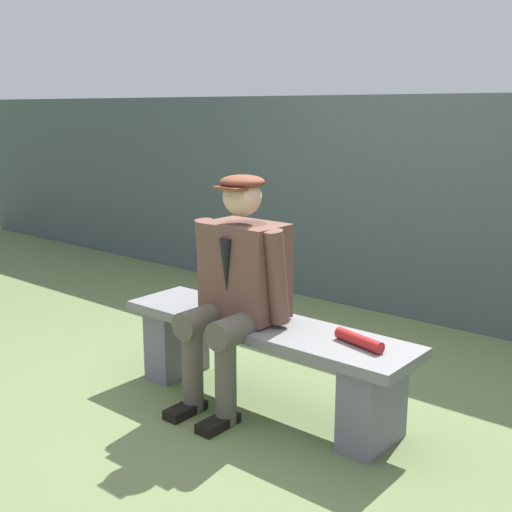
# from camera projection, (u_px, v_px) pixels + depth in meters

# --- Properties ---
(ground_plane) EXTENTS (30.00, 30.00, 0.00)m
(ground_plane) POSITION_uv_depth(u_px,v_px,m) (263.00, 404.00, 3.55)
(ground_plane) COLOR #637546
(bench) EXTENTS (1.71, 0.43, 0.47)m
(bench) POSITION_uv_depth(u_px,v_px,m) (263.00, 351.00, 3.48)
(bench) COLOR slate
(bench) RESTS_ON ground
(seated_man) EXTENTS (0.60, 0.61, 1.24)m
(seated_man) POSITION_uv_depth(u_px,v_px,m) (237.00, 282.00, 3.42)
(seated_man) COLOR brown
(seated_man) RESTS_ON ground
(rolled_magazine) EXTENTS (0.28, 0.12, 0.06)m
(rolled_magazine) POSITION_uv_depth(u_px,v_px,m) (359.00, 340.00, 3.09)
(rolled_magazine) COLOR #B21E1E
(rolled_magazine) RESTS_ON bench
(stadium_wall) EXTENTS (12.00, 0.24, 1.67)m
(stadium_wall) POSITION_uv_depth(u_px,v_px,m) (431.00, 210.00, 4.85)
(stadium_wall) COLOR #414D4F
(stadium_wall) RESTS_ON ground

